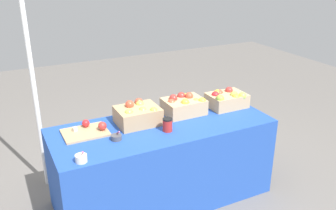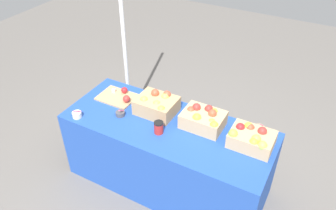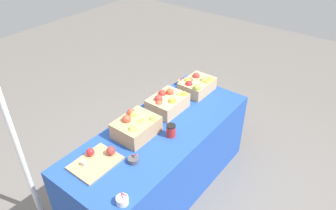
{
  "view_description": "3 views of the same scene",
  "coord_description": "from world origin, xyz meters",
  "views": [
    {
      "loc": [
        -1.23,
        -2.58,
        2.08
      ],
      "look_at": [
        0.07,
        0.02,
        0.9
      ],
      "focal_mm": 39.29,
      "sensor_mm": 36.0,
      "label": 1
    },
    {
      "loc": [
        1.11,
        -2.02,
        2.64
      ],
      "look_at": [
        -0.0,
        0.01,
        0.95
      ],
      "focal_mm": 35.82,
      "sensor_mm": 36.0,
      "label": 2
    },
    {
      "loc": [
        -1.69,
        -1.39,
        2.48
      ],
      "look_at": [
        0.2,
        0.07,
        0.86
      ],
      "focal_mm": 33.91,
      "sensor_mm": 36.0,
      "label": 3
    }
  ],
  "objects": [
    {
      "name": "sample_bowl_near",
      "position": [
        -0.44,
        -0.09,
        0.76
      ],
      "size": [
        0.09,
        0.09,
        0.09
      ],
      "color": "#4C4C51",
      "rests_on": "table"
    },
    {
      "name": "ground_plane",
      "position": [
        0.0,
        0.0,
        0.0
      ],
      "size": [
        10.0,
        10.0,
        0.0
      ],
      "primitive_type": "plane",
      "color": "slate"
    },
    {
      "name": "coffee_cup",
      "position": [
        -0.01,
        -0.13,
        0.8
      ],
      "size": [
        0.08,
        0.08,
        0.11
      ],
      "color": "red",
      "rests_on": "table"
    },
    {
      "name": "sample_bowl_mid",
      "position": [
        0.74,
        0.31,
        0.77
      ],
      "size": [
        0.08,
        0.08,
        0.1
      ],
      "color": "gray",
      "rests_on": "table"
    },
    {
      "name": "apple_crate_left",
      "position": [
        0.72,
        0.1,
        0.82
      ],
      "size": [
        0.35,
        0.26,
        0.17
      ],
      "color": "tan",
      "rests_on": "table"
    },
    {
      "name": "sample_bowl_far",
      "position": [
        -0.78,
        -0.3,
        0.77
      ],
      "size": [
        0.08,
        0.09,
        0.1
      ],
      "color": "silver",
      "rests_on": "table"
    },
    {
      "name": "tent_pole",
      "position": [
        -0.92,
        0.7,
        1.1
      ],
      "size": [
        0.04,
        0.04,
        2.2
      ],
      "primitive_type": "cylinder",
      "color": "white",
      "rests_on": "ground_plane"
    },
    {
      "name": "cutting_board_front",
      "position": [
        -0.61,
        0.13,
        0.76
      ],
      "size": [
        0.36,
        0.28,
        0.09
      ],
      "color": "tan",
      "rests_on": "table"
    },
    {
      "name": "table",
      "position": [
        0.0,
        0.0,
        0.37
      ],
      "size": [
        1.9,
        0.76,
        0.74
      ],
      "primitive_type": "cube",
      "color": "#234CAD",
      "rests_on": "ground_plane"
    },
    {
      "name": "apple_crate_right",
      "position": [
        -0.18,
        0.12,
        0.82
      ],
      "size": [
        0.36,
        0.29,
        0.2
      ],
      "color": "tan",
      "rests_on": "table"
    },
    {
      "name": "apple_crate_middle",
      "position": [
        0.29,
        0.13,
        0.82
      ],
      "size": [
        0.36,
        0.27,
        0.19
      ],
      "color": "tan",
      "rests_on": "table"
    }
  ]
}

